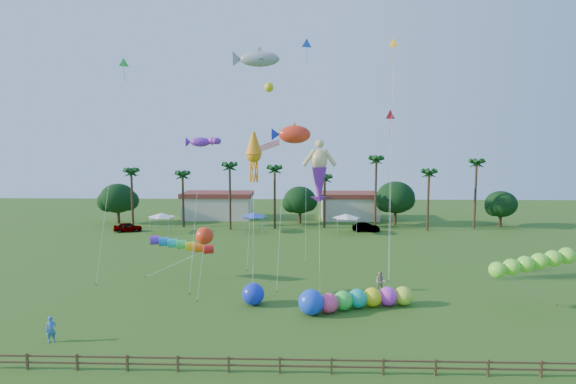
{
  "coord_description": "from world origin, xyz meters",
  "views": [
    {
      "loc": [
        1.2,
        -30.93,
        13.22
      ],
      "look_at": [
        0.0,
        10.0,
        9.0
      ],
      "focal_mm": 28.0,
      "sensor_mm": 36.0,
      "label": 1
    }
  ],
  "objects_px": {
    "caterpillar_inflatable": "(352,299)",
    "car_a": "(128,227)",
    "car_b": "(366,227)",
    "spectator_a": "(51,329)",
    "blue_ball": "(253,294)",
    "spectator_b": "(380,282)"
  },
  "relations": [
    {
      "from": "caterpillar_inflatable",
      "to": "car_b",
      "type": "bearing_deg",
      "value": 62.08
    },
    {
      "from": "car_b",
      "to": "blue_ball",
      "type": "bearing_deg",
      "value": 157.18
    },
    {
      "from": "car_b",
      "to": "spectator_b",
      "type": "xyz_separation_m",
      "value": [
        -2.79,
        -28.68,
        0.23
      ]
    },
    {
      "from": "spectator_a",
      "to": "blue_ball",
      "type": "bearing_deg",
      "value": 10.17
    },
    {
      "from": "spectator_b",
      "to": "caterpillar_inflatable",
      "type": "xyz_separation_m",
      "value": [
        -3.09,
        -4.7,
        -0.06
      ]
    },
    {
      "from": "car_b",
      "to": "caterpillar_inflatable",
      "type": "relative_size",
      "value": 0.42
    },
    {
      "from": "spectator_b",
      "to": "blue_ball",
      "type": "relative_size",
      "value": 0.98
    },
    {
      "from": "car_b",
      "to": "spectator_b",
      "type": "bearing_deg",
      "value": 174.91
    },
    {
      "from": "car_b",
      "to": "blue_ball",
      "type": "relative_size",
      "value": 2.21
    },
    {
      "from": "car_a",
      "to": "spectator_a",
      "type": "distance_m",
      "value": 40.21
    },
    {
      "from": "car_b",
      "to": "blue_ball",
      "type": "xyz_separation_m",
      "value": [
        -14.0,
        -32.54,
        0.25
      ]
    },
    {
      "from": "caterpillar_inflatable",
      "to": "spectator_a",
      "type": "bearing_deg",
      "value": 179.71
    },
    {
      "from": "car_b",
      "to": "spectator_a",
      "type": "relative_size",
      "value": 2.33
    },
    {
      "from": "blue_ball",
      "to": "car_b",
      "type": "bearing_deg",
      "value": 66.72
    },
    {
      "from": "spectator_a",
      "to": "spectator_b",
      "type": "xyz_separation_m",
      "value": [
        24.1,
        11.38,
        0.02
      ]
    },
    {
      "from": "caterpillar_inflatable",
      "to": "car_a",
      "type": "bearing_deg",
      "value": 115.83
    },
    {
      "from": "spectator_b",
      "to": "blue_ball",
      "type": "height_order",
      "value": "blue_ball"
    },
    {
      "from": "car_a",
      "to": "spectator_b",
      "type": "xyz_separation_m",
      "value": [
        34.01,
        -27.59,
        0.2
      ]
    },
    {
      "from": "car_a",
      "to": "blue_ball",
      "type": "bearing_deg",
      "value": -158.94
    },
    {
      "from": "car_a",
      "to": "spectator_a",
      "type": "relative_size",
      "value": 2.34
    },
    {
      "from": "car_a",
      "to": "caterpillar_inflatable",
      "type": "height_order",
      "value": "caterpillar_inflatable"
    },
    {
      "from": "car_b",
      "to": "caterpillar_inflatable",
      "type": "distance_m",
      "value": 33.9
    }
  ]
}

